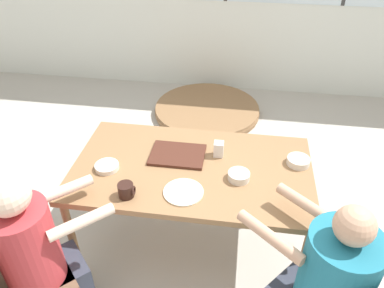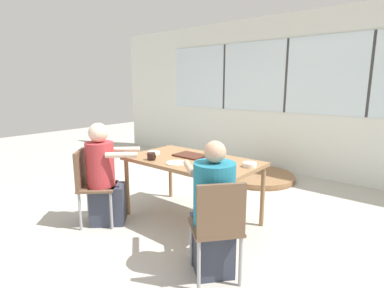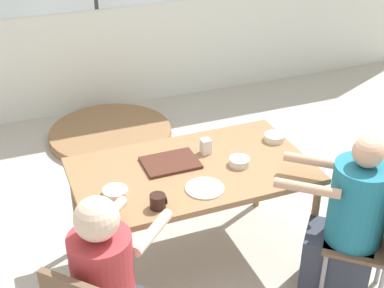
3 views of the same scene
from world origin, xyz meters
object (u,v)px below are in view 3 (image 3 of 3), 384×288
at_px(bowl_cereal, 115,192).
at_px(bowl_fruit, 239,162).
at_px(milk_carton_small, 206,146).
at_px(coffee_mug, 158,201).
at_px(bowl_white_shallow, 274,137).
at_px(chair_for_man_blue_shirt, 376,233).
at_px(person_man_blue_shirt, 347,229).
at_px(folded_table_stack, 111,134).

bearing_deg(bowl_cereal, bowl_fruit, 1.46).
height_order(milk_carton_small, bowl_fruit, milk_carton_small).
bearing_deg(coffee_mug, bowl_white_shallow, 24.01).
xyz_separation_m(milk_carton_small, bowl_white_shallow, (0.52, -0.02, -0.03)).
distance_m(chair_for_man_blue_shirt, coffee_mug, 1.34).
distance_m(chair_for_man_blue_shirt, bowl_white_shallow, 0.95).
relative_size(person_man_blue_shirt, bowl_fruit, 8.63).
bearing_deg(chair_for_man_blue_shirt, bowl_fruit, 81.23).
relative_size(coffee_mug, bowl_cereal, 0.65).
bearing_deg(folded_table_stack, bowl_fruit, -78.45).
xyz_separation_m(coffee_mug, folded_table_stack, (0.23, 2.25, -0.75)).
bearing_deg(person_man_blue_shirt, coffee_mug, 113.71).
height_order(bowl_white_shallow, folded_table_stack, bowl_white_shallow).
bearing_deg(chair_for_man_blue_shirt, coffee_mug, 110.73).
height_order(person_man_blue_shirt, coffee_mug, person_man_blue_shirt).
height_order(coffee_mug, bowl_fruit, coffee_mug).
relative_size(bowl_white_shallow, folded_table_stack, 0.12).
distance_m(milk_carton_small, bowl_fruit, 0.27).
bearing_deg(coffee_mug, milk_carton_small, 43.49).
xyz_separation_m(person_man_blue_shirt, coffee_mug, (-1.10, 0.34, 0.28)).
bearing_deg(folded_table_stack, bowl_white_shallow, -66.50).
relative_size(milk_carton_small, bowl_cereal, 0.68).
distance_m(bowl_cereal, bowl_fruit, 0.84).
relative_size(bowl_white_shallow, bowl_fruit, 1.08).
bearing_deg(bowl_fruit, chair_for_man_blue_shirt, -49.42).
height_order(bowl_cereal, folded_table_stack, bowl_cereal).
xyz_separation_m(chair_for_man_blue_shirt, milk_carton_small, (-0.74, 0.91, 0.28)).
relative_size(person_man_blue_shirt, bowl_white_shallow, 7.98).
xyz_separation_m(person_man_blue_shirt, bowl_fruit, (-0.46, 0.58, 0.26)).
bearing_deg(bowl_white_shallow, bowl_cereal, -169.38).
xyz_separation_m(coffee_mug, milk_carton_small, (0.49, 0.47, 0.01)).
bearing_deg(folded_table_stack, chair_for_man_blue_shirt, -69.63).
distance_m(coffee_mug, bowl_fruit, 0.68).
bearing_deg(chair_for_man_blue_shirt, milk_carton_small, 79.54).
height_order(bowl_white_shallow, bowl_fruit, bowl_fruit).
bearing_deg(bowl_white_shallow, chair_for_man_blue_shirt, -76.31).
xyz_separation_m(chair_for_man_blue_shirt, folded_table_stack, (-1.00, 2.70, -0.48)).
xyz_separation_m(milk_carton_small, bowl_cereal, (-0.69, -0.24, -0.04)).
bearing_deg(coffee_mug, chair_for_man_blue_shirt, -19.91).
bearing_deg(bowl_cereal, bowl_white_shallow, 10.62).
bearing_deg(person_man_blue_shirt, folded_table_stack, 59.30).
xyz_separation_m(milk_carton_small, folded_table_stack, (-0.27, 1.79, -0.76)).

